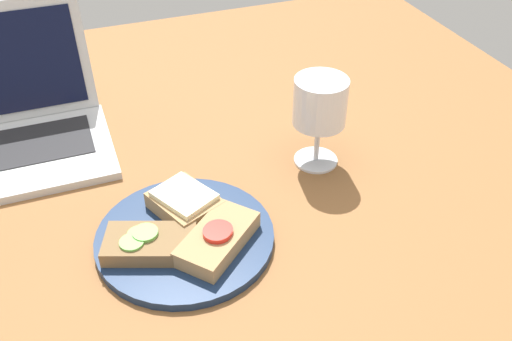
# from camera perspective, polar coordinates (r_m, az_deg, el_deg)

# --- Properties ---
(wooden_table) EXTENTS (1.40, 1.40, 0.03)m
(wooden_table) POSITION_cam_1_polar(r_m,az_deg,el_deg) (0.83, -4.67, -4.86)
(wooden_table) COLOR brown
(wooden_table) RESTS_ON ground
(plate) EXTENTS (0.24, 0.24, 0.01)m
(plate) POSITION_cam_1_polar(r_m,az_deg,el_deg) (0.77, -7.11, -6.65)
(plate) COLOR navy
(plate) RESTS_ON wooden_table
(sandwich_with_cheese) EXTENTS (0.10, 0.11, 0.03)m
(sandwich_with_cheese) POSITION_cam_1_polar(r_m,az_deg,el_deg) (0.80, -7.19, -3.06)
(sandwich_with_cheese) COLOR #A88456
(sandwich_with_cheese) RESTS_ON plate
(sandwich_with_cucumber) EXTENTS (0.13, 0.10, 0.03)m
(sandwich_with_cucumber) POSITION_cam_1_polar(r_m,az_deg,el_deg) (0.75, -10.64, -7.16)
(sandwich_with_cucumber) COLOR brown
(sandwich_with_cucumber) RESTS_ON plate
(sandwich_with_tomato) EXTENTS (0.13, 0.13, 0.03)m
(sandwich_with_tomato) POSITION_cam_1_polar(r_m,az_deg,el_deg) (0.74, -3.87, -6.77)
(sandwich_with_tomato) COLOR #A88456
(sandwich_with_tomato) RESTS_ON plate
(wine_glass) EXTENTS (0.08, 0.08, 0.15)m
(wine_glass) POSITION_cam_1_polar(r_m,az_deg,el_deg) (0.86, 6.42, 6.54)
(wine_glass) COLOR white
(wine_glass) RESTS_ON wooden_table
(laptop) EXTENTS (0.32, 0.26, 0.21)m
(laptop) POSITION_cam_1_polar(r_m,az_deg,el_deg) (1.00, -24.10, 4.38)
(laptop) COLOR silver
(laptop) RESTS_ON wooden_table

